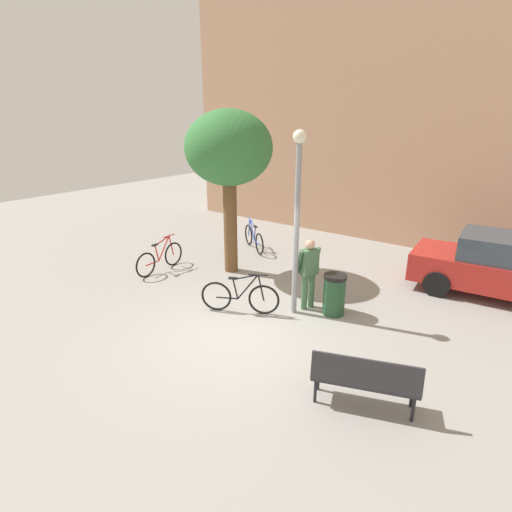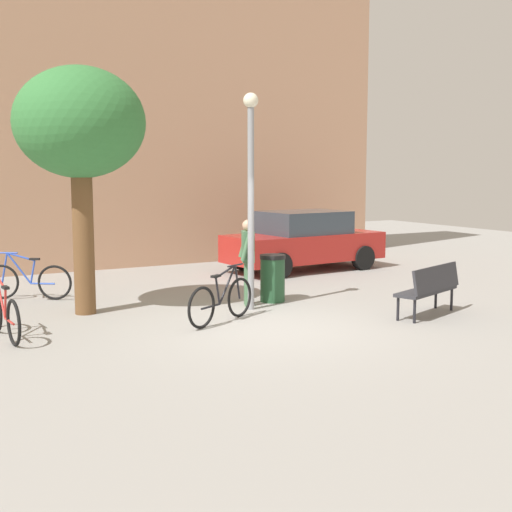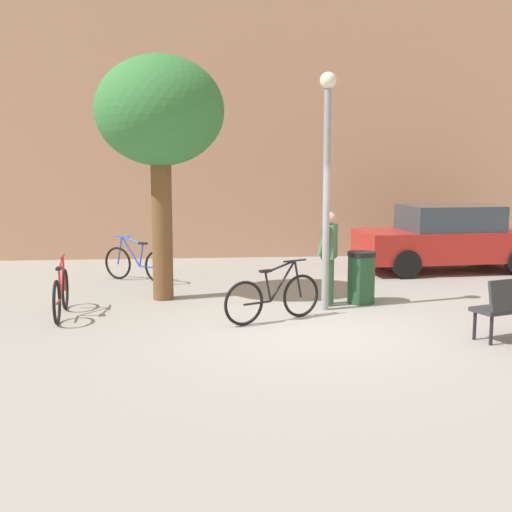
{
  "view_description": "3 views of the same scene",
  "coord_description": "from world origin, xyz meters",
  "px_view_note": "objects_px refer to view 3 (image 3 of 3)",
  "views": [
    {
      "loc": [
        4.7,
        -5.73,
        4.29
      ],
      "look_at": [
        -0.93,
        1.85,
        0.95
      ],
      "focal_mm": 28.22,
      "sensor_mm": 36.0,
      "label": 1
    },
    {
      "loc": [
        -5.7,
        -9.72,
        2.62
      ],
      "look_at": [
        0.39,
        1.12,
        1.05
      ],
      "focal_mm": 48.2,
      "sensor_mm": 36.0,
      "label": 2
    },
    {
      "loc": [
        -1.75,
        -9.56,
        2.53
      ],
      "look_at": [
        -0.74,
        1.43,
        0.96
      ],
      "focal_mm": 46.13,
      "sensor_mm": 36.0,
      "label": 3
    }
  ],
  "objects_px": {
    "plaza_tree": "(160,115)",
    "parked_car_red": "(448,238)",
    "lamppost": "(327,168)",
    "bicycle_red": "(61,294)",
    "person_by_lamppost": "(329,252)",
    "bicycle_black": "(274,298)",
    "bicycle_blue": "(137,264)",
    "trash_bin": "(361,277)"
  },
  "relations": [
    {
      "from": "plaza_tree",
      "to": "parked_car_red",
      "type": "xyz_separation_m",
      "value": [
        6.5,
        2.62,
        -2.61
      ]
    },
    {
      "from": "lamppost",
      "to": "parked_car_red",
      "type": "bearing_deg",
      "value": 45.81
    },
    {
      "from": "lamppost",
      "to": "bicycle_red",
      "type": "bearing_deg",
      "value": -178.91
    },
    {
      "from": "lamppost",
      "to": "bicycle_red",
      "type": "height_order",
      "value": "lamppost"
    },
    {
      "from": "lamppost",
      "to": "person_by_lamppost",
      "type": "bearing_deg",
      "value": 69.91
    },
    {
      "from": "plaza_tree",
      "to": "bicycle_red",
      "type": "relative_size",
      "value": 2.46
    },
    {
      "from": "parked_car_red",
      "to": "person_by_lamppost",
      "type": "bearing_deg",
      "value": -136.1
    },
    {
      "from": "bicycle_red",
      "to": "bicycle_black",
      "type": "xyz_separation_m",
      "value": [
        3.46,
        -0.65,
        0.0
      ]
    },
    {
      "from": "bicycle_black",
      "to": "person_by_lamppost",
      "type": "bearing_deg",
      "value": 44.69
    },
    {
      "from": "bicycle_blue",
      "to": "parked_car_red",
      "type": "relative_size",
      "value": 0.35
    },
    {
      "from": "lamppost",
      "to": "plaza_tree",
      "type": "distance_m",
      "value": 3.2
    },
    {
      "from": "person_by_lamppost",
      "to": "bicycle_red",
      "type": "xyz_separation_m",
      "value": [
        -4.58,
        -0.46,
        -0.58
      ]
    },
    {
      "from": "bicycle_black",
      "to": "trash_bin",
      "type": "distance_m",
      "value": 2.11
    },
    {
      "from": "person_by_lamppost",
      "to": "plaza_tree",
      "type": "height_order",
      "value": "plaza_tree"
    },
    {
      "from": "lamppost",
      "to": "person_by_lamppost",
      "type": "distance_m",
      "value": 1.53
    },
    {
      "from": "parked_car_red",
      "to": "trash_bin",
      "type": "relative_size",
      "value": 4.58
    },
    {
      "from": "plaza_tree",
      "to": "bicycle_blue",
      "type": "relative_size",
      "value": 2.91
    },
    {
      "from": "plaza_tree",
      "to": "bicycle_black",
      "type": "bearing_deg",
      "value": -45.57
    },
    {
      "from": "bicycle_red",
      "to": "parked_car_red",
      "type": "bearing_deg",
      "value": 25.44
    },
    {
      "from": "person_by_lamppost",
      "to": "bicycle_red",
      "type": "distance_m",
      "value": 4.64
    },
    {
      "from": "person_by_lamppost",
      "to": "bicycle_black",
      "type": "height_order",
      "value": "person_by_lamppost"
    },
    {
      "from": "bicycle_red",
      "to": "trash_bin",
      "type": "bearing_deg",
      "value": 6.13
    },
    {
      "from": "plaza_tree",
      "to": "parked_car_red",
      "type": "distance_m",
      "value": 7.47
    },
    {
      "from": "lamppost",
      "to": "bicycle_blue",
      "type": "bearing_deg",
      "value": 138.3
    },
    {
      "from": "lamppost",
      "to": "trash_bin",
      "type": "xyz_separation_m",
      "value": [
        0.76,
        0.47,
        -1.97
      ]
    },
    {
      "from": "person_by_lamppost",
      "to": "parked_car_red",
      "type": "distance_m",
      "value": 4.9
    },
    {
      "from": "bicycle_red",
      "to": "lamppost",
      "type": "bearing_deg",
      "value": 1.09
    },
    {
      "from": "bicycle_red",
      "to": "bicycle_black",
      "type": "relative_size",
      "value": 1.11
    },
    {
      "from": "plaza_tree",
      "to": "trash_bin",
      "type": "xyz_separation_m",
      "value": [
        3.58,
        -0.68,
        -2.91
      ]
    },
    {
      "from": "person_by_lamppost",
      "to": "bicycle_red",
      "type": "height_order",
      "value": "person_by_lamppost"
    },
    {
      "from": "lamppost",
      "to": "bicycle_black",
      "type": "bearing_deg",
      "value": -143.33
    },
    {
      "from": "lamppost",
      "to": "bicycle_red",
      "type": "distance_m",
      "value": 4.9
    },
    {
      "from": "person_by_lamppost",
      "to": "bicycle_black",
      "type": "bearing_deg",
      "value": -135.31
    },
    {
      "from": "plaza_tree",
      "to": "bicycle_black",
      "type": "relative_size",
      "value": 2.72
    },
    {
      "from": "bicycle_black",
      "to": "trash_bin",
      "type": "height_order",
      "value": "bicycle_black"
    },
    {
      "from": "plaza_tree",
      "to": "trash_bin",
      "type": "height_order",
      "value": "plaza_tree"
    },
    {
      "from": "trash_bin",
      "to": "lamppost",
      "type": "bearing_deg",
      "value": -147.9
    },
    {
      "from": "person_by_lamppost",
      "to": "plaza_tree",
      "type": "bearing_deg",
      "value": 165.28
    },
    {
      "from": "bicycle_blue",
      "to": "bicycle_black",
      "type": "relative_size",
      "value": 0.93
    },
    {
      "from": "lamppost",
      "to": "trash_bin",
      "type": "bearing_deg",
      "value": 32.1
    },
    {
      "from": "bicycle_red",
      "to": "plaza_tree",
      "type": "bearing_deg",
      "value": 37.52
    },
    {
      "from": "parked_car_red",
      "to": "trash_bin",
      "type": "distance_m",
      "value": 4.41
    }
  ]
}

